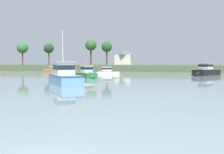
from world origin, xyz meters
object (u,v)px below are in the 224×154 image
at_px(cruiser_black, 205,73).
at_px(sailboat_wood, 60,71).
at_px(cruiser_white, 106,72).
at_px(cruiser_green, 87,75).
at_px(mooring_buoy_red, 4,74).
at_px(cruiser_skyblue, 63,79).

xyz_separation_m(cruiser_black, sailboat_wood, (-39.81, 8.86, -0.33)).
distance_m(cruiser_white, cruiser_black, 23.25).
distance_m(cruiser_white, sailboat_wood, 19.02).
relative_size(cruiser_green, mooring_buoy_red, 13.40).
height_order(cruiser_green, cruiser_white, cruiser_green).
relative_size(cruiser_green, cruiser_white, 1.09).
relative_size(cruiser_black, sailboat_wood, 0.77).
bearing_deg(cruiser_green, sailboat_wood, 124.34).
bearing_deg(cruiser_skyblue, cruiser_white, 94.02).
xyz_separation_m(cruiser_skyblue, cruiser_white, (-2.15, 30.65, -0.24)).
distance_m(cruiser_green, sailboat_wood, 29.97).
bearing_deg(cruiser_skyblue, cruiser_black, 55.87).
relative_size(cruiser_white, mooring_buoy_red, 12.27).
height_order(cruiser_green, cruiser_black, cruiser_black).
relative_size(cruiser_skyblue, cruiser_white, 1.45).
bearing_deg(cruiser_black, cruiser_skyblue, -124.13).
distance_m(sailboat_wood, mooring_buoy_red, 17.25).
height_order(cruiser_white, sailboat_wood, sailboat_wood).
bearing_deg(cruiser_white, cruiser_green, -88.72).
xyz_separation_m(cruiser_skyblue, cruiser_black, (21.10, 31.12, -0.10)).
height_order(cruiser_skyblue, sailboat_wood, sailboat_wood).
xyz_separation_m(cruiser_white, sailboat_wood, (-16.57, 9.34, -0.19)).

